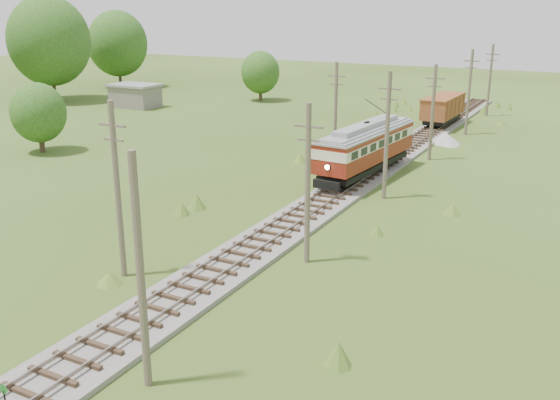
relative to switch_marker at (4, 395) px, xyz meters
The scene contains 18 objects.
railbed_main 32.50m from the switch_marker, 89.65° to the left, with size 3.60×96.00×0.57m.
switch_marker is the anchor object (origin of this frame).
streetcar 34.22m from the switch_marker, 89.66° to the left, with size 4.02×12.91×5.85m.
gondola 58.99m from the switch_marker, 89.81° to the left, with size 3.10×8.82×2.90m.
gravel_pile 49.99m from the switch_marker, 86.71° to the left, with size 3.09×3.28×1.12m.
utility_pole_r_1 6.11m from the switch_marker, 46.68° to the left, with size 0.30×0.30×8.80m.
utility_pole_r_2 17.29m from the switch_marker, 78.02° to the left, with size 1.60×0.30×8.60m.
utility_pole_r_3 29.96m from the switch_marker, 83.43° to the left, with size 1.60×0.30×9.00m.
utility_pole_r_4 42.78m from the switch_marker, 85.69° to the left, with size 1.60×0.30×8.40m.
utility_pole_r_5 55.76m from the switch_marker, 86.29° to the left, with size 1.60×0.30×8.90m.
utility_pole_r_6 68.69m from the switch_marker, 87.16° to the left, with size 1.60×0.30×8.70m.
utility_pole_l_a 11.93m from the switch_marker, 110.85° to the left, with size 1.60×0.30×9.00m.
utility_pole_l_b 38.92m from the switch_marker, 96.37° to the left, with size 1.60×0.30×8.60m.
tree_left_4 75.57m from the switch_marker, 135.70° to the left, with size 11.34×11.34×14.61m.
tree_left_5 88.59m from the switch_marker, 129.17° to the left, with size 9.66×9.66×12.44m.
tree_mid_a 72.16m from the switch_marker, 112.69° to the left, with size 5.46×5.46×7.03m.
tree_mid_c 41.35m from the switch_marker, 136.28° to the left, with size 5.04×5.04×6.49m.
shed 66.69m from the switch_marker, 126.65° to the left, with size 6.40×4.40×3.10m.
Camera 1 is at (16.61, -10.18, 13.32)m, focal length 40.00 mm.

